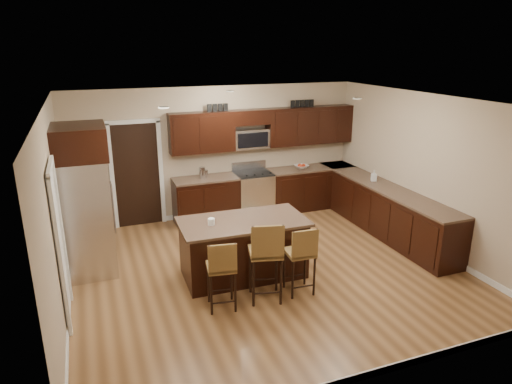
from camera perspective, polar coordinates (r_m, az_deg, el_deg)
name	(u,v)px	position (r m, az deg, el deg)	size (l,w,h in m)	color
floor	(267,270)	(7.50, 1.33, -9.66)	(6.00, 6.00, 0.00)	brown
ceiling	(268,101)	(6.69, 1.50, 11.28)	(6.00, 6.00, 0.00)	silver
wall_back	(217,153)	(9.49, -4.87, 4.94)	(6.00, 6.00, 0.00)	tan
wall_left	(55,215)	(6.53, -23.81, -2.66)	(5.50, 5.50, 0.00)	tan
wall_right	(426,172)	(8.53, 20.44, 2.37)	(5.50, 5.50, 0.00)	tan
base_cabinets	(327,202)	(9.29, 8.90, -1.21)	(4.02, 3.96, 0.92)	black
upper_cabinets	(267,127)	(9.58, 1.40, 8.10)	(4.00, 0.33, 0.80)	black
range	(253,193)	(9.66, -0.36, -0.18)	(0.76, 0.64, 1.11)	silver
microwave	(250,139)	(9.51, -0.70, 6.68)	(0.76, 0.31, 0.40)	silver
doorway	(137,175)	(9.26, -14.65, 2.03)	(0.85, 0.03, 2.06)	black
pantry_door	(59,247)	(6.37, -23.36, -6.32)	(0.03, 0.80, 2.04)	white
letter_decor	(261,105)	(9.46, 0.60, 10.77)	(2.20, 0.03, 0.15)	black
island	(243,250)	(7.17, -1.59, -7.21)	(1.96, 1.07, 0.92)	black
stool_left	(222,268)	(6.20, -4.31, -9.40)	(0.43, 0.43, 1.02)	olive
stool_mid	(266,253)	(6.33, 1.29, -7.60)	(0.54, 0.54, 1.20)	olive
stool_right	(301,253)	(6.58, 5.70, -7.60)	(0.41, 0.41, 1.04)	olive
refrigerator	(86,199)	(7.51, -20.53, -0.86)	(0.79, 0.99, 2.35)	silver
floor_mat	(262,233)	(8.83, 0.73, -5.19)	(0.99, 0.66, 0.01)	olive
fruit_bowl	(301,167)	(9.95, 5.71, 3.18)	(0.29, 0.29, 0.07)	silver
soap_bottle	(374,176)	(9.24, 14.52, 1.99)	(0.10, 0.10, 0.21)	#B2B2B2
canister_tall	(202,173)	(9.19, -6.76, 2.40)	(0.12, 0.12, 0.23)	silver
canister_short	(205,174)	(9.21, -6.38, 2.25)	(0.11, 0.11, 0.16)	silver
island_jar	(211,222)	(6.82, -5.61, -3.70)	(0.10, 0.10, 0.10)	white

